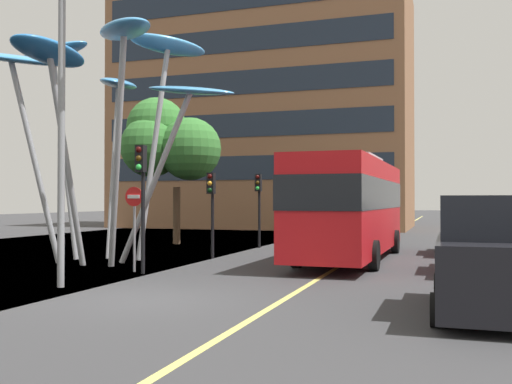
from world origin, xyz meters
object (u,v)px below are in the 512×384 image
Objects in this scene: car_parked_mid at (484,240)px; car_parked_far at (469,229)px; red_bus at (351,203)px; traffic_light_island_mid at (259,194)px; no_entry_sign at (134,215)px; traffic_light_kerb_far at (211,196)px; street_lamp at (75,88)px; car_parked_near at (488,260)px; traffic_light_kerb_near at (142,181)px; leaf_sculpture at (97,74)px.

car_parked_mid is 0.98× the size of car_parked_far.
traffic_light_island_mid is at bearing 140.68° from red_bus.
red_bus is at bearing 44.40° from no_entry_sign.
street_lamp reaches higher than traffic_light_kerb_far.
car_parked_near is 1.00× the size of car_parked_far.
car_parked_near is 1.02× the size of car_parked_mid.
car_parked_near is 1.72× the size of no_entry_sign.
red_bus is 8.11m from traffic_light_kerb_near.
car_parked_far is at bearing 92.29° from car_parked_mid.
street_lamp is at bearing -94.46° from traffic_light_kerb_near.
traffic_light_kerb_near is 1.19× the size of traffic_light_kerb_far.
red_bus is 5.23m from traffic_light_kerb_far.
traffic_light_kerb_far is 10.60m from car_parked_far.
traffic_light_kerb_near reaches higher than no_entry_sign.
street_lamp is at bearing 177.47° from car_parked_near.
traffic_light_island_mid reaches higher than car_parked_mid.
street_lamp is 4.74m from no_entry_sign.
traffic_light_island_mid is at bearing 178.30° from car_parked_far.
car_parked_near is at bearing -2.53° from street_lamp.
red_bus is at bearing 113.68° from car_parked_near.
street_lamp is (2.98, -5.43, -1.69)m from leaf_sculpture.
red_bus reaches higher than traffic_light_island_mid.
car_parked_near is at bearing -20.98° from no_entry_sign.
no_entry_sign reaches higher than car_parked_mid.
traffic_light_kerb_far is 0.41× the size of street_lamp.
leaf_sculpture is at bearing 142.13° from traffic_light_kerb_near.
no_entry_sign is (2.70, -2.04, -5.00)m from leaf_sculpture.
street_lamp is at bearing -93.05° from traffic_light_kerb_far.
traffic_light_kerb_far is 0.95× the size of traffic_light_island_mid.
red_bus is 11.00m from street_lamp.
car_parked_far is at bearing 30.18° from leaf_sculpture.
red_bus is 10.40m from car_parked_near.
red_bus reaches higher than car_parked_near.
traffic_light_island_mid reaches higher than no_entry_sign.
red_bus is 3.44× the size of traffic_light_kerb_far.
no_entry_sign reaches higher than car_parked_far.
car_parked_mid is 1.69× the size of no_entry_sign.
traffic_light_island_mid is 0.75× the size of car_parked_far.
street_lamp reaches higher than car_parked_far.
car_parked_mid is (9.73, 3.52, -1.78)m from traffic_light_kerb_near.
no_entry_sign is (-9.98, -9.42, 0.71)m from car_parked_far.
red_bus reaches higher than car_parked_mid.
car_parked_near is at bearing -41.90° from traffic_light_kerb_far.
traffic_light_kerb_far reaches higher than car_parked_near.
leaf_sculpture is at bearing -156.89° from red_bus.
leaf_sculpture is 6.06m from traffic_light_kerb_far.
red_bus is 2.51× the size of car_parked_mid.
leaf_sculpture is 14.19m from car_parked_mid.
car_parked_near is (9.43, -3.36, -1.71)m from traffic_light_kerb_near.
traffic_light_kerb_near is at bearing -92.21° from traffic_light_kerb_far.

